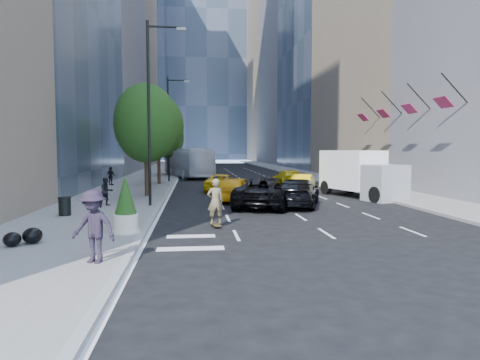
{
  "coord_description": "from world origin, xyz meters",
  "views": [
    {
      "loc": [
        -4.07,
        -19.87,
        3.25
      ],
      "look_at": [
        -1.62,
        2.88,
        1.6
      ],
      "focal_mm": 32.0,
      "sensor_mm": 36.0,
      "label": 1
    }
  ],
  "objects": [
    {
      "name": "black_sedan_mercedes",
      "position": [
        1.79,
        3.79,
        0.79
      ],
      "size": [
        3.87,
        5.87,
        1.58
      ],
      "primitive_type": "imported",
      "rotation": [
        0.0,
        0.0,
        2.81
      ],
      "color": "black",
      "rests_on": "ground"
    },
    {
      "name": "sidewalk_left",
      "position": [
        -9.0,
        30.0,
        0.07
      ],
      "size": [
        6.0,
        120.0,
        0.15
      ],
      "primitive_type": "cube",
      "color": "slate",
      "rests_on": "ground"
    },
    {
      "name": "facade_flags",
      "position": [
        10.64,
        10.0,
        6.18
      ],
      "size": [
        1.85,
        13.3,
        2.05
      ],
      "color": "black",
      "rests_on": "ground"
    },
    {
      "name": "traffic_signal",
      "position": [
        -6.4,
        40.0,
        4.23
      ],
      "size": [
        2.48,
        0.53,
        5.2
      ],
      "color": "black",
      "rests_on": "sidewalk_left"
    },
    {
      "name": "taxi_c",
      "position": [
        -2.0,
        13.0,
        0.67
      ],
      "size": [
        2.93,
        5.08,
        1.33
      ],
      "primitive_type": "imported",
      "rotation": [
        0.0,
        0.0,
        2.99
      ],
      "color": "yellow",
      "rests_on": "ground"
    },
    {
      "name": "planter_shrub",
      "position": [
        -6.6,
        -3.8,
        1.17
      ],
      "size": [
        0.89,
        0.89,
        2.14
      ],
      "color": "beige",
      "rests_on": "sidewalk_left"
    },
    {
      "name": "tree_near",
      "position": [
        -7.2,
        9.0,
        4.97
      ],
      "size": [
        4.2,
        4.2,
        7.46
      ],
      "color": "black",
      "rests_on": "sidewalk_left"
    },
    {
      "name": "sidewalk_right",
      "position": [
        10.0,
        30.0,
        0.07
      ],
      "size": [
        4.0,
        120.0,
        0.15
      ],
      "primitive_type": "cube",
      "color": "slate",
      "rests_on": "ground"
    },
    {
      "name": "skateboarder",
      "position": [
        -3.2,
        -2.2,
        0.95
      ],
      "size": [
        0.77,
        0.58,
        1.9
      ],
      "primitive_type": "imported",
      "rotation": [
        0.0,
        0.0,
        3.34
      ],
      "color": "brown",
      "rests_on": "ground"
    },
    {
      "name": "taxi_b",
      "position": [
        4.2,
        11.93,
        0.68
      ],
      "size": [
        2.86,
        4.38,
        1.37
      ],
      "primitive_type": "imported",
      "rotation": [
        0.0,
        0.0,
        2.77
      ],
      "color": "#E1B40B",
      "rests_on": "ground"
    },
    {
      "name": "tree_far",
      "position": [
        -7.2,
        32.0,
        4.62
      ],
      "size": [
        3.9,
        3.9,
        6.92
      ],
      "color": "black",
      "rests_on": "sidewalk_left"
    },
    {
      "name": "lamp_near",
      "position": [
        -6.32,
        4.0,
        5.81
      ],
      "size": [
        2.13,
        0.22,
        10.0
      ],
      "color": "black",
      "rests_on": "sidewalk_left"
    },
    {
      "name": "pedestrian_c",
      "position": [
        -6.8,
        -8.0,
        1.15
      ],
      "size": [
        1.47,
        1.17,
        2.0
      ],
      "primitive_type": "imported",
      "rotation": [
        0.0,
        0.0,
        -0.38
      ],
      "color": "#241C2B",
      "rests_on": "sidewalk_left"
    },
    {
      "name": "tower_distant",
      "position": [
        0.0,
        120.0,
        45.0
      ],
      "size": [
        40.0,
        20.0,
        90.0
      ],
      "primitive_type": "cube",
      "color": "#32404E",
      "rests_on": "ground"
    },
    {
      "name": "garbage_bags",
      "position": [
        -9.57,
        -5.48,
        0.4
      ],
      "size": [
        1.06,
        1.03,
        0.53
      ],
      "color": "black",
      "rests_on": "sidewalk_left"
    },
    {
      "name": "tower_left_mid",
      "position": [
        -22.0,
        42.0,
        22.5
      ],
      "size": [
        20.0,
        24.0,
        45.0
      ],
      "primitive_type": "cube",
      "color": "slate",
      "rests_on": "ground"
    },
    {
      "name": "tower_right_mid",
      "position": [
        22.0,
        74.0,
        32.5
      ],
      "size": [
        20.0,
        24.0,
        65.0
      ],
      "primitive_type": "cube",
      "color": "slate",
      "rests_on": "ground"
    },
    {
      "name": "taxi_d",
      "position": [
        4.2,
        17.3,
        0.7
      ],
      "size": [
        2.28,
        4.95,
        1.4
      ],
      "primitive_type": "imported",
      "rotation": [
        0.0,
        0.0,
        3.21
      ],
      "color": "yellow",
      "rests_on": "ground"
    },
    {
      "name": "pedestrian_b",
      "position": [
        -11.2,
        17.8,
        0.95
      ],
      "size": [
        1.01,
        0.81,
        1.6
      ],
      "primitive_type": "imported",
      "rotation": [
        0.0,
        0.0,
        2.61
      ],
      "color": "black",
      "rests_on": "sidewalk_left"
    },
    {
      "name": "lamp_far",
      "position": [
        -6.32,
        22.0,
        5.81
      ],
      "size": [
        2.13,
        0.22,
        10.0
      ],
      "color": "black",
      "rests_on": "sidewalk_left"
    },
    {
      "name": "black_sedan_lincoln",
      "position": [
        -0.12,
        3.74,
        0.84
      ],
      "size": [
        4.57,
        6.65,
        1.69
      ],
      "primitive_type": "imported",
      "rotation": [
        0.0,
        0.0,
        2.82
      ],
      "color": "black",
      "rests_on": "ground"
    },
    {
      "name": "trash_can",
      "position": [
        -10.11,
        0.75,
        0.57
      ],
      "size": [
        0.55,
        0.55,
        0.83
      ],
      "primitive_type": "cylinder",
      "color": "black",
      "rests_on": "sidewalk_left"
    },
    {
      "name": "tower_left_end",
      "position": [
        -22.0,
        92.0,
        30.0
      ],
      "size": [
        20.0,
        28.0,
        60.0
      ],
      "primitive_type": "cube",
      "color": "#32404E",
      "rests_on": "ground"
    },
    {
      "name": "pedestrian_a",
      "position": [
        -8.86,
        4.08,
        0.93
      ],
      "size": [
        0.96,
        0.92,
        1.55
      ],
      "primitive_type": "imported",
      "rotation": [
        0.0,
        0.0,
        0.62
      ],
      "color": "black",
      "rests_on": "sidewalk_left"
    },
    {
      "name": "taxi_a",
      "position": [
        -1.5,
        6.5,
        0.79
      ],
      "size": [
        3.37,
        4.98,
        1.57
      ],
      "primitive_type": "imported",
      "rotation": [
        0.0,
        0.0,
        2.78
      ],
      "color": "#F0A50C",
      "rests_on": "ground"
    },
    {
      "name": "city_bus",
      "position": [
        -4.8,
        29.87,
        1.68
      ],
      "size": [
        6.03,
        12.35,
        3.35
      ],
      "primitive_type": "imported",
      "rotation": [
        0.0,
        0.0,
        0.28
      ],
      "color": "silver",
      "rests_on": "ground"
    },
    {
      "name": "box_truck",
      "position": [
        7.12,
        7.98,
        1.61
      ],
      "size": [
        4.13,
        7.0,
        3.16
      ],
      "rotation": [
        0.0,
        0.0,
        0.28
      ],
      "color": "white",
      "rests_on": "ground"
    },
    {
      "name": "tower_right_far",
      "position": [
        22.0,
        98.0,
        25.0
      ],
      "size": [
        20.0,
        24.0,
        50.0
      ],
      "primitive_type": "cube",
      "color": "#7F7058",
      "rests_on": "ground"
    },
    {
      "name": "ground",
      "position": [
        0.0,
        0.0,
        0.0
      ],
      "size": [
        160.0,
        160.0,
        0.0
      ],
      "primitive_type": "plane",
      "color": "black",
      "rests_on": "ground"
    },
    {
      "name": "tree_mid",
      "position": [
        -7.2,
        19.0,
        5.32
      ],
      "size": [
        4.5,
        4.5,
        7.99
      ],
      "color": "black",
      "rests_on": "sidewalk_left"
    }
  ]
}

